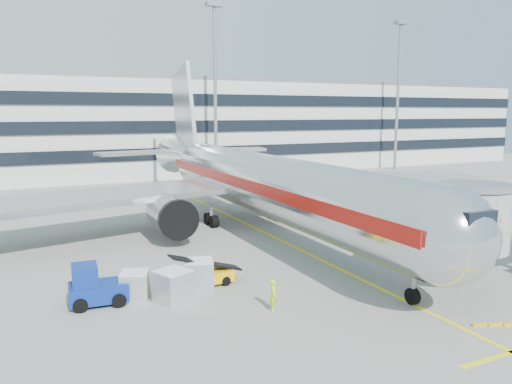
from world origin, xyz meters
name	(u,v)px	position (x,y,z in m)	size (l,w,h in m)	color
ground	(328,264)	(0.00, 0.00, 0.00)	(180.00, 180.00, 0.00)	gray
lead_in_line	(263,232)	(0.00, 10.00, 0.01)	(0.25, 70.00, 0.01)	#FDE90D
stop_bar	(512,352)	(0.00, -14.00, 0.01)	(6.00, 0.25, 0.01)	#FDE90D
main_jet	(254,181)	(0.00, 11.72, 4.23)	(50.95, 48.70, 16.06)	silver
terminal	(138,126)	(0.00, 57.95, 7.80)	(150.00, 24.25, 15.60)	silver
light_mast_centre	(215,79)	(8.00, 42.00, 14.88)	(2.40, 1.20, 25.45)	gray
light_mast_east	(398,85)	(42.00, 42.00, 14.88)	(2.40, 1.20, 25.45)	gray
belt_loader	(197,277)	(-9.48, -0.51, 0.60)	(4.47, 1.95, 2.10)	#DEB109
baggage_tug	(94,287)	(-15.30, -0.79, 0.98)	(3.10, 2.10, 2.25)	navy
cargo_container_left	(173,286)	(-11.42, -2.18, 0.88)	(2.16, 2.16, 1.76)	#B9BCC1
cargo_container_right	(135,285)	(-13.19, -0.91, 0.79)	(1.88, 1.88, 1.56)	#B9BCC1
cargo_container_front	(199,274)	(-9.50, -0.86, 0.87)	(2.01, 2.01, 1.73)	#B9BCC1
ramp_worker	(273,295)	(-7.07, -5.53, 0.83)	(0.60, 0.40, 1.66)	#C5EF19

